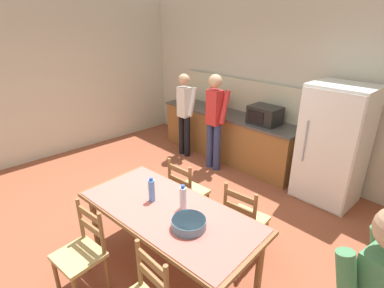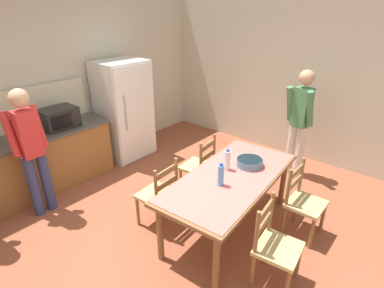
# 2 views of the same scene
# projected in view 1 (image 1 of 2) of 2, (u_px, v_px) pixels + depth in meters

# --- Properties ---
(ground_plane) EXTENTS (8.32, 8.32, 0.00)m
(ground_plane) POSITION_uv_depth(u_px,v_px,m) (162.00, 223.00, 3.99)
(ground_plane) COLOR brown
(wall_back) EXTENTS (6.52, 0.12, 2.90)m
(wall_back) POSITION_uv_depth(u_px,v_px,m) (281.00, 87.00, 5.12)
(wall_back) COLOR beige
(wall_back) RESTS_ON ground
(wall_left) EXTENTS (0.12, 5.20, 2.90)m
(wall_left) POSITION_uv_depth(u_px,v_px,m) (52.00, 81.00, 5.62)
(wall_left) COLOR beige
(wall_left) RESTS_ON ground
(kitchen_counter) EXTENTS (2.92, 0.66, 0.89)m
(kitchen_counter) POSITION_uv_depth(u_px,v_px,m) (227.00, 135.00, 5.76)
(kitchen_counter) COLOR brown
(kitchen_counter) RESTS_ON ground
(counter_splashback) EXTENTS (2.88, 0.03, 0.60)m
(counter_splashback) POSITION_uv_depth(u_px,v_px,m) (240.00, 95.00, 5.67)
(counter_splashback) COLOR beige
(counter_splashback) RESTS_ON kitchen_counter
(refrigerator) EXTENTS (0.82, 0.73, 1.73)m
(refrigerator) POSITION_uv_depth(u_px,v_px,m) (333.00, 145.00, 4.25)
(refrigerator) COLOR white
(refrigerator) RESTS_ON ground
(microwave) EXTENTS (0.50, 0.39, 0.30)m
(microwave) POSITION_uv_depth(u_px,v_px,m) (265.00, 115.00, 4.98)
(microwave) COLOR black
(microwave) RESTS_ON kitchen_counter
(paper_bag) EXTENTS (0.24, 0.16, 0.36)m
(paper_bag) POSITION_uv_depth(u_px,v_px,m) (217.00, 102.00, 5.67)
(paper_bag) COLOR tan
(paper_bag) RESTS_ON kitchen_counter
(dining_table) EXTENTS (2.01, 1.05, 0.76)m
(dining_table) POSITION_uv_depth(u_px,v_px,m) (169.00, 216.00, 3.02)
(dining_table) COLOR brown
(dining_table) RESTS_ON ground
(bottle_near_centre) EXTENTS (0.07, 0.07, 0.27)m
(bottle_near_centre) POSITION_uv_depth(u_px,v_px,m) (152.00, 190.00, 3.09)
(bottle_near_centre) COLOR #4C8ED6
(bottle_near_centre) RESTS_ON dining_table
(bottle_off_centre) EXTENTS (0.07, 0.07, 0.27)m
(bottle_off_centre) POSITION_uv_depth(u_px,v_px,m) (183.00, 198.00, 2.96)
(bottle_off_centre) COLOR silver
(bottle_off_centre) RESTS_ON dining_table
(serving_bowl) EXTENTS (0.32, 0.32, 0.09)m
(serving_bowl) POSITION_uv_depth(u_px,v_px,m) (189.00, 223.00, 2.71)
(serving_bowl) COLOR slate
(serving_bowl) RESTS_ON dining_table
(chair_side_far_left) EXTENTS (0.44, 0.43, 0.91)m
(chair_side_far_left) POSITION_uv_depth(u_px,v_px,m) (187.00, 192.00, 3.89)
(chair_side_far_left) COLOR olive
(chair_side_far_left) RESTS_ON ground
(chair_side_far_right) EXTENTS (0.46, 0.45, 0.91)m
(chair_side_far_right) POSITION_uv_depth(u_px,v_px,m) (244.00, 220.00, 3.35)
(chair_side_far_right) COLOR olive
(chair_side_far_right) RESTS_ON ground
(chair_side_near_left) EXTENTS (0.46, 0.45, 0.91)m
(chair_side_near_left) POSITION_uv_depth(u_px,v_px,m) (82.00, 253.00, 2.87)
(chair_side_near_left) COLOR olive
(chair_side_near_left) RESTS_ON ground
(person_at_sink) EXTENTS (0.40, 0.28, 1.60)m
(person_at_sink) POSITION_uv_depth(u_px,v_px,m) (185.00, 111.00, 5.69)
(person_at_sink) COLOR black
(person_at_sink) RESTS_ON ground
(person_at_counter) EXTENTS (0.43, 0.29, 1.70)m
(person_at_counter) POSITION_uv_depth(u_px,v_px,m) (215.00, 118.00, 5.13)
(person_at_counter) COLOR navy
(person_at_counter) RESTS_ON ground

